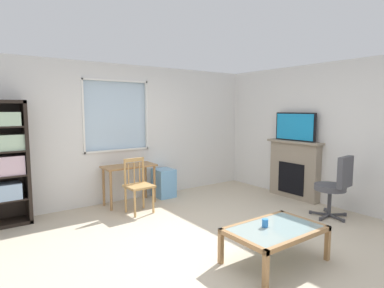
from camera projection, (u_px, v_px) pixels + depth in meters
The scene contains 11 objects.
ground at pixel (206, 242), 4.12m from camera, with size 6.47×5.88×0.02m, color beige.
wall_back_with_window at pixel (128, 135), 5.96m from camera, with size 5.47×0.15×2.53m.
wall_right at pixel (330, 135), 5.59m from camera, with size 0.12×5.08×2.53m, color silver.
desk_under_window at pixel (129, 172), 5.67m from camera, with size 0.94×0.45×0.71m.
wooden_chair at pixel (138, 185), 5.22m from camera, with size 0.44×0.42×0.90m.
plastic_drawer_unit at pixel (164, 183), 6.18m from camera, with size 0.35×0.40×0.55m, color #72ADDB.
fireplace at pixel (294, 169), 6.07m from camera, with size 0.26×1.13×1.11m.
tv at pixel (295, 127), 5.97m from camera, with size 0.06×0.86×0.54m.
office_chair at pixel (336, 184), 4.92m from camera, with size 0.57×0.58×1.00m.
coffee_table at pixel (275, 232), 3.52m from camera, with size 1.09×0.70×0.40m.
sippy_cup at pixel (265, 223), 3.53m from camera, with size 0.07×0.07×0.09m, color #337FD6.
Camera 1 is at (-2.45, -3.10, 1.72)m, focal length 29.43 mm.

